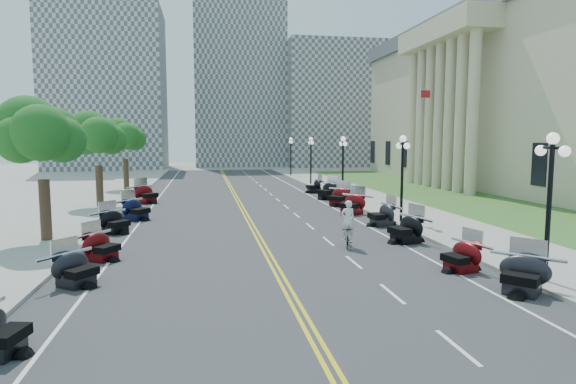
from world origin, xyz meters
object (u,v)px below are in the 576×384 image
flagpole (419,138)px  motorcycle_n_3 (523,273)px  cyclist_rider (348,207)px  bicycle (348,237)px  civic_building (550,99)px

flagpole → motorcycle_n_3: (-10.74, -30.70, -4.31)m
cyclist_rider → flagpole: bearing=-121.4°
motorcycle_n_3 → bicycle: bearing=163.8°
motorcycle_n_3 → civic_building: bearing=99.2°
motorcycle_n_3 → bicycle: motorcycle_n_3 is taller
flagpole → bicycle: size_ratio=6.35×
flagpole → motorcycle_n_3: size_ratio=5.09×
motorcycle_n_3 → cyclist_rider: (-3.52, 7.31, 1.16)m
civic_building → bicycle: bearing=-140.4°
flagpole → cyclist_rider: bearing=-121.4°
civic_building → flagpole: 14.53m
flagpole → cyclist_rider: size_ratio=5.56×
motorcycle_n_3 → cyclist_rider: size_ratio=1.09×
motorcycle_n_3 → bicycle: 8.11m
civic_building → bicycle: 37.64m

